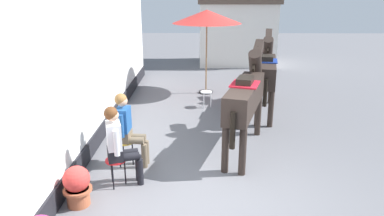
{
  "coord_description": "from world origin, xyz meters",
  "views": [
    {
      "loc": [
        -0.3,
        -5.03,
        3.11
      ],
      "look_at": [
        -0.4,
        1.2,
        1.05
      ],
      "focal_mm": 33.24,
      "sensor_mm": 36.0,
      "label": 1
    }
  ],
  "objects": [
    {
      "name": "seated_visitor_far",
      "position": [
        -1.58,
        0.97,
        0.78
      ],
      "size": [
        0.61,
        0.49,
        1.39
      ],
      "color": "gold",
      "rests_on": "ground_plane"
    },
    {
      "name": "ground_plane",
      "position": [
        0.0,
        3.0,
        0.0
      ],
      "size": [
        40.0,
        40.0,
        0.0
      ],
      "primitive_type": "plane",
      "color": "slate"
    },
    {
      "name": "cafe_parasol",
      "position": [
        -0.03,
        5.94,
        2.36
      ],
      "size": [
        2.1,
        2.1,
        2.58
      ],
      "color": "black",
      "rests_on": "ground_plane"
    },
    {
      "name": "spare_stool_white",
      "position": [
        -0.05,
        4.47,
        0.4
      ],
      "size": [
        0.32,
        0.32,
        0.46
      ],
      "color": "white",
      "rests_on": "ground_plane"
    },
    {
      "name": "flower_planter_far",
      "position": [
        -2.1,
        -0.37,
        0.33
      ],
      "size": [
        0.43,
        0.43,
        0.64
      ],
      "color": "#A85638",
      "rests_on": "ground_plane"
    },
    {
      "name": "seated_visitor_near",
      "position": [
        -1.58,
        0.24,
        0.78
      ],
      "size": [
        0.61,
        0.48,
        1.39
      ],
      "color": "red",
      "rests_on": "ground_plane"
    },
    {
      "name": "pub_facade_wall",
      "position": [
        -2.55,
        1.5,
        1.54
      ],
      "size": [
        0.34,
        14.0,
        3.4
      ],
      "color": "white",
      "rests_on": "ground_plane"
    },
    {
      "name": "saddled_horse_near",
      "position": [
        0.67,
        1.72,
        1.16
      ],
      "size": [
        1.15,
        2.9,
        2.06
      ],
      "color": "#2D231E",
      "rests_on": "ground_plane"
    },
    {
      "name": "saddled_horse_far",
      "position": [
        1.5,
        4.09,
        1.16
      ],
      "size": [
        0.86,
        2.97,
        2.06
      ],
      "color": "#2D231E",
      "rests_on": "ground_plane"
    },
    {
      "name": "distant_cottage",
      "position": [
        1.4,
        10.92,
        1.8
      ],
      "size": [
        3.4,
        2.6,
        3.5
      ],
      "color": "silver",
      "rests_on": "ground_plane"
    }
  ]
}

